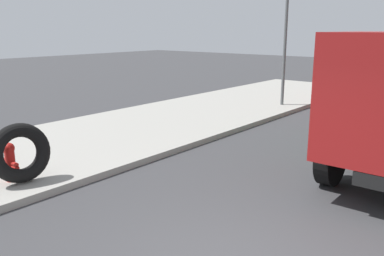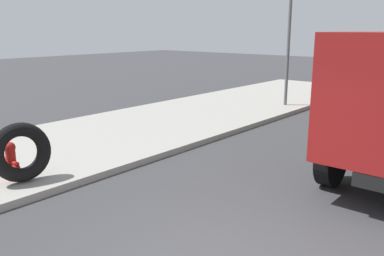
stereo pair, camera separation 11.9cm
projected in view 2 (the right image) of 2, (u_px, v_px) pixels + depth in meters
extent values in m
cylinder|color=red|center=(12.00, 165.00, 8.00)|extent=(0.19, 0.19, 0.61)
sphere|color=red|center=(10.00, 147.00, 7.92)|extent=(0.22, 0.22, 0.22)
cylinder|color=red|center=(16.00, 163.00, 7.88)|extent=(0.09, 0.15, 0.09)
cylinder|color=red|center=(7.00, 160.00, 8.09)|extent=(0.09, 0.15, 0.09)
cylinder|color=red|center=(16.00, 167.00, 7.89)|extent=(0.10, 0.15, 0.10)
torus|color=black|center=(21.00, 152.00, 7.86)|extent=(1.21, 0.58, 1.18)
cylinder|color=black|center=(332.00, 159.00, 8.09)|extent=(1.10, 0.30, 1.10)
cylinder|color=#595B5E|center=(289.00, 33.00, 15.39)|extent=(0.12, 0.12, 5.45)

